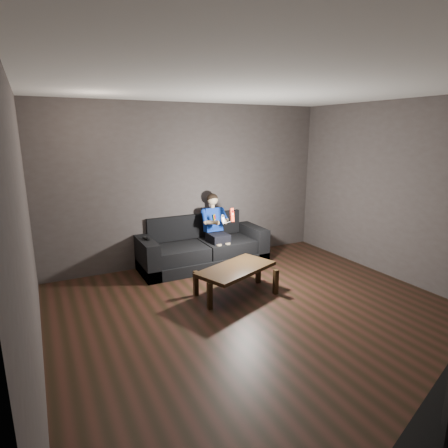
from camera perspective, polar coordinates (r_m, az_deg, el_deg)
floor at (r=4.74m, az=7.15°, el=-14.34°), size 5.00×5.00×0.00m
back_wall at (r=6.45m, az=-5.06°, el=5.98°), size 5.00×0.04×2.70m
left_wall at (r=3.54m, az=-27.91°, el=-2.19°), size 0.04×5.00×2.70m
right_wall at (r=6.04m, az=27.68°, el=3.90°), size 0.04×5.00×2.70m
ceiling at (r=4.20m, az=8.32°, el=20.15°), size 5.00×5.00×0.02m
sofa at (r=6.45m, az=-3.48°, el=-3.83°), size 2.16×0.93×0.84m
child at (r=6.37m, az=-1.31°, el=0.12°), size 0.46×0.56×1.12m
wii_remote_red at (r=5.99m, az=1.23°, el=1.40°), size 0.05×0.08×0.22m
nunchuk_white at (r=5.93m, az=-0.18°, el=0.77°), size 0.06×0.09×0.15m
wii_remote_black at (r=5.97m, az=-11.80°, el=-2.22°), size 0.07×0.17×0.03m
coffee_table at (r=5.23m, az=1.85°, el=-7.15°), size 1.25×0.93×0.41m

